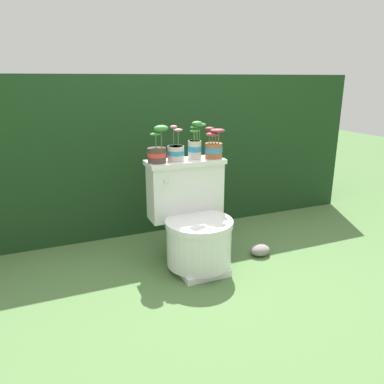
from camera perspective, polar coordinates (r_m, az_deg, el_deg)
The scene contains 8 objects.
ground_plane at distance 2.52m, azimuth -0.87°, elevation -11.48°, with size 12.00×12.00×0.00m, color #4C703D.
hedge_backdrop at distance 3.23m, azimuth -7.58°, elevation 6.35°, with size 3.64×0.67×1.23m.
toilet at distance 2.46m, azimuth 0.23°, elevation -4.51°, with size 0.52×0.55×0.68m.
potted_plant_left at distance 2.40m, azimuth -5.31°, elevation 6.28°, with size 0.15×0.12×0.23m.
potted_plant_midleft at distance 2.44m, azimuth -2.47°, elevation 6.19°, with size 0.11×0.11×0.23m.
potted_plant_middle at distance 2.49m, azimuth 0.49°, elevation 7.29°, with size 0.12×0.10×0.25m.
potted_plant_midright at distance 2.52m, azimuth 3.35°, elevation 7.01°, with size 0.12×0.12×0.21m.
garden_stone at distance 2.71m, azimuth 10.32°, elevation -8.70°, with size 0.14×0.11×0.08m.
Camera 1 is at (-0.82, -2.06, 1.20)m, focal length 35.00 mm.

